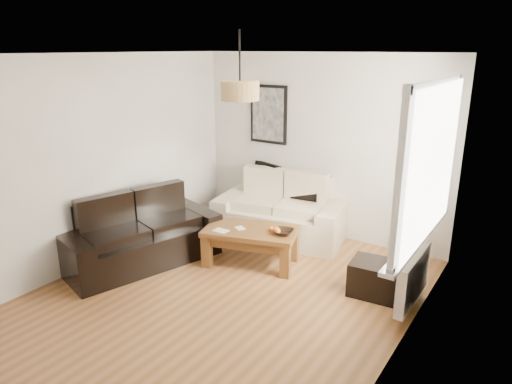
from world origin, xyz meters
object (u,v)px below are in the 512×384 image
Objects in this scene: sofa_leather at (140,231)px; ottoman at (381,280)px; coffee_table at (251,246)px; loveseat_cream at (281,207)px.

sofa_leather is 2.88× the size of ottoman.
ottoman is at bearing -56.94° from sofa_leather.
sofa_leather is 1.43m from coffee_table.
coffee_table is at bearing -42.69° from sofa_leather.
sofa_leather reaches higher than ottoman.
sofa_leather reaches higher than coffee_table.
sofa_leather is at bearing -149.12° from coffee_table.
sofa_leather is 1.67× the size of coffee_table.
sofa_leather is 3.01m from ottoman.
loveseat_cream is at bearing -15.97° from sofa_leather.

